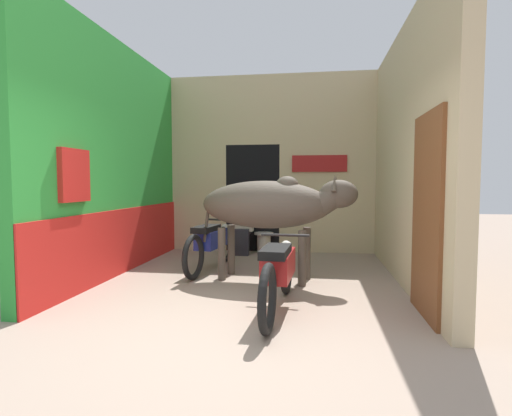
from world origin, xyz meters
TOP-DOWN VIEW (x-y plane):
  - ground_plane at (0.00, 0.00)m, footprint 30.00×30.00m
  - wall_left_shopfront at (-2.12, 2.20)m, footprint 0.25×4.42m
  - wall_back_with_doorway at (-0.14, 4.68)m, footprint 4.06×0.93m
  - wall_right_with_door at (2.12, 2.16)m, footprint 0.22×4.42m
  - cow at (0.27, 2.08)m, footprint 2.26×0.96m
  - motorcycle_near at (0.50, 0.74)m, footprint 0.58×2.02m
  - motorcycle_far at (-0.74, 2.60)m, footprint 0.58×1.98m
  - shopkeeper_seated at (-0.48, 4.02)m, footprint 0.38×0.33m
  - plastic_stool at (-0.11, 4.26)m, footprint 0.38×0.38m

SIDE VIEW (x-z plane):
  - ground_plane at x=0.00m, z-range 0.00..0.00m
  - plastic_stool at x=-0.11m, z-range 0.02..0.41m
  - motorcycle_far at x=-0.74m, z-range 0.05..0.82m
  - motorcycle_near at x=0.50m, z-range 0.06..0.83m
  - shopkeeper_seated at x=-0.48m, z-range 0.02..1.18m
  - cow at x=0.27m, z-range 0.32..1.82m
  - wall_back_with_doorway at x=-0.14m, z-range -0.27..3.24m
  - wall_left_shopfront at x=-2.12m, z-range -0.06..3.45m
  - wall_right_with_door at x=2.12m, z-range -0.03..3.48m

